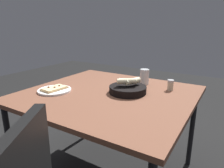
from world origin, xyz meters
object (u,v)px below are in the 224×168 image
Objects in this scene: pizza_plate at (54,90)px; bread_basket at (128,88)px; pepper_shaker at (170,86)px; beer_glass at (144,78)px; dining_table at (108,99)px.

bread_basket reaches higher than pizza_plate.
pizza_plate is 0.87m from pepper_shaker.
beer_glass is at bearing -133.68° from pizza_plate.
bread_basket is 0.27m from beer_glass.
pepper_shaker is at bearing -141.33° from dining_table.
pizza_plate reaches higher than dining_table.
beer_glass reaches higher than pizza_plate.
bread_basket is (-0.12, -0.07, 0.09)m from dining_table.
bread_basket is at bearing 87.08° from beer_glass.
pizza_plate is at bearing 32.98° from pepper_shaker.
bread_basket reaches higher than dining_table.
beer_glass is at bearing -111.64° from dining_table.
beer_glass is 0.24m from pepper_shaker.
pepper_shaker is at bearing -137.52° from bread_basket.
pepper_shaker reaches higher than dining_table.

